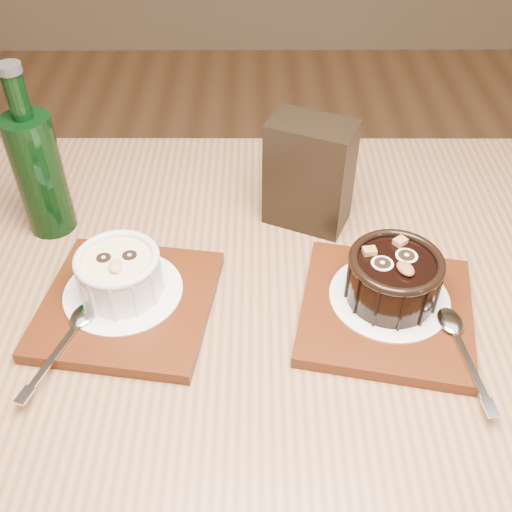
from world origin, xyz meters
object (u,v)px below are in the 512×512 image
(table, at_px, (242,391))
(ramekin_white, at_px, (119,272))
(tray_right, at_px, (386,311))
(green_bottle, at_px, (39,170))
(ramekin_dark, at_px, (394,276))
(tray_left, at_px, (128,304))
(condiment_stand, at_px, (309,174))

(table, distance_m, ramekin_white, 0.20)
(tray_right, height_order, green_bottle, green_bottle)
(table, height_order, tray_right, tray_right)
(table, xyz_separation_m, ramekin_dark, (0.16, 0.05, 0.14))
(table, xyz_separation_m, ramekin_white, (-0.13, 0.06, 0.14))
(table, bearing_deg, tray_left, 160.15)
(table, bearing_deg, condiment_stand, 67.80)
(tray_left, distance_m, ramekin_white, 0.04)
(table, bearing_deg, ramekin_dark, 15.84)
(table, distance_m, tray_left, 0.16)
(green_bottle, bearing_deg, condiment_stand, 1.99)
(ramekin_white, bearing_deg, green_bottle, 121.97)
(tray_left, height_order, condiment_stand, condiment_stand)
(table, relative_size, tray_left, 6.70)
(tray_left, bearing_deg, green_bottle, 128.74)
(condiment_stand, bearing_deg, table, -112.20)
(ramekin_white, relative_size, tray_right, 0.50)
(tray_left, bearing_deg, table, -19.85)
(tray_left, xyz_separation_m, ramekin_white, (-0.01, 0.01, 0.04))
(condiment_stand, relative_size, green_bottle, 0.65)
(tray_right, bearing_deg, table, -167.96)
(table, xyz_separation_m, tray_left, (-0.12, 0.04, 0.10))
(table, relative_size, ramekin_dark, 12.10)
(condiment_stand, bearing_deg, ramekin_dark, -63.10)
(tray_right, xyz_separation_m, ramekin_dark, (0.00, 0.01, 0.04))
(ramekin_white, relative_size, green_bottle, 0.42)
(ramekin_dark, distance_m, green_bottle, 0.43)
(table, distance_m, tray_right, 0.19)
(condiment_stand, bearing_deg, ramekin_white, -145.49)
(tray_left, height_order, green_bottle, green_bottle)
(tray_left, distance_m, tray_right, 0.28)
(tray_left, bearing_deg, condiment_stand, 37.31)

